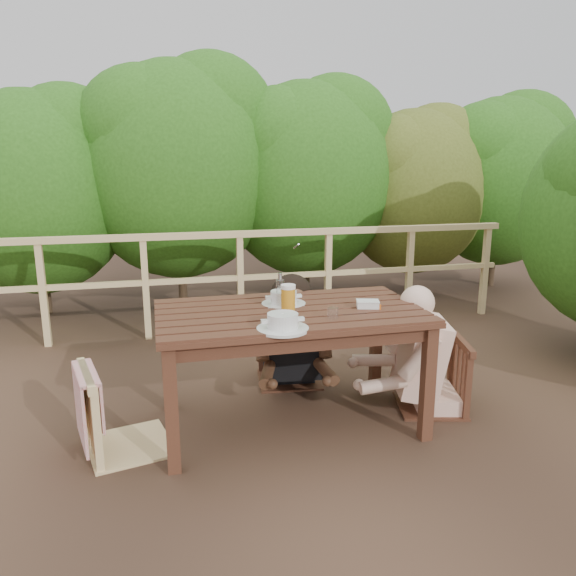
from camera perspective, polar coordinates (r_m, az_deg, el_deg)
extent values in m
plane|color=#4D3425|center=(3.71, 0.19, -13.82)|extent=(60.00, 60.00, 0.00)
cube|color=#412316|center=(3.55, 0.19, -8.37)|extent=(1.64, 0.92, 0.76)
cube|color=#D9B97C|center=(3.37, -16.60, -8.14)|extent=(0.59, 0.59, 0.99)
cube|color=#412316|center=(4.19, 0.13, -3.61)|extent=(0.52, 0.52, 0.94)
cube|color=#412316|center=(3.88, 14.87, -5.66)|extent=(0.56, 0.56, 0.92)
cube|color=#D9B97C|center=(5.40, -4.96, 0.59)|extent=(5.60, 0.10, 1.01)
cylinder|color=white|center=(3.05, -0.56, -3.55)|extent=(0.29, 0.29, 0.10)
cylinder|color=white|center=(3.56, -0.46, -1.06)|extent=(0.29, 0.29, 0.10)
ellipsoid|color=#AC6F3A|center=(3.15, 0.16, -3.26)|extent=(0.12, 0.09, 0.07)
cylinder|color=orange|center=(3.39, 0.01, -1.12)|extent=(0.09, 0.09, 0.18)
cylinder|color=silver|center=(3.49, -0.82, -0.26)|extent=(0.05, 0.05, 0.23)
cylinder|color=white|center=(3.25, 4.68, -2.71)|extent=(0.07, 0.07, 0.08)
cube|color=silver|center=(3.50, 8.26, -1.77)|extent=(0.16, 0.14, 0.06)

